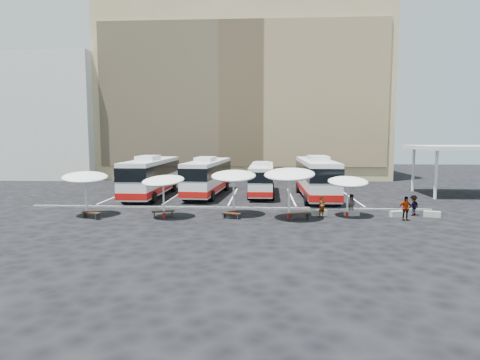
# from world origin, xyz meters

# --- Properties ---
(ground) EXTENTS (120.00, 120.00, 0.00)m
(ground) POSITION_xyz_m (0.00, 0.00, 0.00)
(ground) COLOR black
(ground) RESTS_ON ground
(sandstone_building) EXTENTS (42.00, 18.25, 29.60)m
(sandstone_building) POSITION_xyz_m (0.00, 31.87, 12.63)
(sandstone_building) COLOR tan
(sandstone_building) RESTS_ON ground
(apartment_block) EXTENTS (14.00, 14.00, 18.00)m
(apartment_block) POSITION_xyz_m (-28.00, 28.00, 9.00)
(apartment_block) COLOR silver
(apartment_block) RESTS_ON ground
(service_canopy) EXTENTS (10.00, 8.00, 5.20)m
(service_canopy) POSITION_xyz_m (24.00, 10.00, 4.87)
(service_canopy) COLOR silver
(service_canopy) RESTS_ON ground
(curb_divider) EXTENTS (34.00, 0.25, 0.15)m
(curb_divider) POSITION_xyz_m (0.00, 0.50, 0.07)
(curb_divider) COLOR black
(curb_divider) RESTS_ON ground
(bay_lines) EXTENTS (24.15, 12.00, 0.01)m
(bay_lines) POSITION_xyz_m (0.00, 8.00, 0.01)
(bay_lines) COLOR white
(bay_lines) RESTS_ON ground
(bus_0) EXTENTS (3.15, 13.39, 4.25)m
(bus_0) POSITION_xyz_m (-8.30, 7.14, 2.17)
(bus_0) COLOR silver
(bus_0) RESTS_ON ground
(bus_1) EXTENTS (3.77, 12.99, 4.07)m
(bus_1) POSITION_xyz_m (-2.69, 8.52, 2.08)
(bus_1) COLOR silver
(bus_1) RESTS_ON ground
(bus_2) EXTENTS (2.77, 11.21, 3.54)m
(bus_2) POSITION_xyz_m (2.94, 9.10, 1.81)
(bus_2) COLOR silver
(bus_2) RESTS_ON ground
(bus_3) EXTENTS (3.23, 13.54, 4.29)m
(bus_3) POSITION_xyz_m (8.35, 7.00, 2.19)
(bus_3) COLOR silver
(bus_3) RESTS_ON ground
(sunshade_0) EXTENTS (4.46, 4.48, 3.52)m
(sunshade_0) POSITION_xyz_m (-10.55, -3.26, 2.99)
(sunshade_0) COLOR silver
(sunshade_0) RESTS_ON ground
(sunshade_1) EXTENTS (4.02, 4.05, 3.31)m
(sunshade_1) POSITION_xyz_m (-4.36, -3.70, 2.81)
(sunshade_1) COLOR silver
(sunshade_1) RESTS_ON ground
(sunshade_2) EXTENTS (3.58, 3.62, 3.62)m
(sunshade_2) POSITION_xyz_m (0.82, -2.39, 3.07)
(sunshade_2) COLOR silver
(sunshade_2) RESTS_ON ground
(sunshade_3) EXTENTS (4.58, 4.61, 3.91)m
(sunshade_3) POSITION_xyz_m (5.03, -3.62, 3.32)
(sunshade_3) COLOR silver
(sunshade_3) RESTS_ON ground
(sunshade_4) EXTENTS (3.09, 3.13, 3.15)m
(sunshade_4) POSITION_xyz_m (9.55, -2.36, 2.68)
(sunshade_4) COLOR silver
(sunshade_4) RESTS_ON ground
(wood_bench_0) EXTENTS (1.67, 1.04, 0.50)m
(wood_bench_0) POSITION_xyz_m (-9.70, -4.35, 0.38)
(wood_bench_0) COLOR black
(wood_bench_0) RESTS_ON ground
(wood_bench_1) EXTENTS (1.73, 0.97, 0.51)m
(wood_bench_1) POSITION_xyz_m (-4.43, -3.63, 0.39)
(wood_bench_1) COLOR black
(wood_bench_1) RESTS_ON ground
(wood_bench_2) EXTENTS (1.47, 0.83, 0.44)m
(wood_bench_2) POSITION_xyz_m (0.75, -3.72, 0.34)
(wood_bench_2) COLOR black
(wood_bench_2) RESTS_ON ground
(wood_bench_3) EXTENTS (1.71, 1.01, 0.51)m
(wood_bench_3) POSITION_xyz_m (5.80, -3.83, 0.39)
(wood_bench_3) COLOR black
(wood_bench_3) RESTS_ON ground
(conc_bench_0) EXTENTS (1.23, 0.75, 0.44)m
(conc_bench_0) POSITION_xyz_m (7.49, -2.07, 0.22)
(conc_bench_0) COLOR gray
(conc_bench_0) RESTS_ON ground
(conc_bench_1) EXTENTS (1.16, 0.49, 0.42)m
(conc_bench_1) POSITION_xyz_m (9.98, -2.01, 0.21)
(conc_bench_1) COLOR gray
(conc_bench_1) RESTS_ON ground
(conc_bench_2) EXTENTS (1.27, 0.76, 0.45)m
(conc_bench_2) POSITION_xyz_m (13.40, -2.22, 0.23)
(conc_bench_2) COLOR gray
(conc_bench_2) RESTS_ON ground
(conc_bench_3) EXTENTS (1.26, 0.77, 0.45)m
(conc_bench_3) POSITION_xyz_m (15.98, -2.19, 0.22)
(conc_bench_3) COLOR gray
(conc_bench_3) RESTS_ON ground
(passenger_0) EXTENTS (0.70, 0.63, 1.61)m
(passenger_0) POSITION_xyz_m (7.56, -2.80, 0.80)
(passenger_0) COLOR black
(passenger_0) RESTS_ON ground
(passenger_1) EXTENTS (0.99, 0.91, 1.65)m
(passenger_1) POSITION_xyz_m (9.97, -1.78, 0.83)
(passenger_1) COLOR black
(passenger_1) RESTS_ON ground
(passenger_2) EXTENTS (1.06, 0.45, 1.80)m
(passenger_2) POSITION_xyz_m (13.45, -3.69, 0.90)
(passenger_2) COLOR black
(passenger_2) RESTS_ON ground
(passenger_3) EXTENTS (1.19, 1.05, 1.59)m
(passenger_3) POSITION_xyz_m (14.74, -1.65, 0.80)
(passenger_3) COLOR black
(passenger_3) RESTS_ON ground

